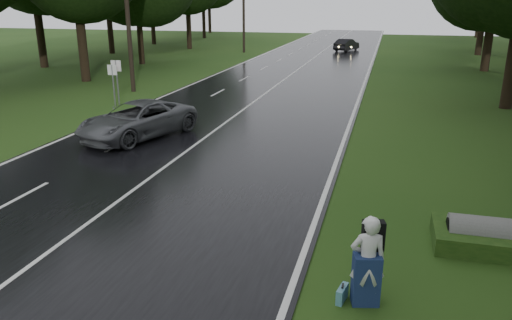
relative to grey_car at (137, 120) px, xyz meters
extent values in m
plane|color=#264514|center=(2.82, -9.10, -0.79)|extent=(160.00, 160.00, 0.00)
cube|color=black|center=(2.82, 10.90, -0.77)|extent=(12.00, 140.00, 0.04)
cube|color=silver|center=(2.82, 10.90, -0.75)|extent=(0.12, 140.00, 0.01)
imported|color=#56585B|center=(0.00, 0.00, 0.00)|extent=(4.18, 5.95, 1.51)
imported|color=black|center=(5.34, 40.06, -0.07)|extent=(2.73, 4.39, 1.37)
imported|color=silver|center=(10.10, -9.87, 0.14)|extent=(0.77, 0.59, 1.87)
cube|color=navy|center=(10.10, -9.87, -0.27)|extent=(0.59, 0.46, 1.05)
cube|color=black|center=(10.16, -9.60, 0.55)|extent=(0.46, 0.32, 0.60)
cube|color=teal|center=(9.66, -9.91, -0.64)|extent=(0.22, 0.45, 0.31)
cylinder|color=slate|center=(12.66, -6.79, -0.79)|extent=(1.56, 0.78, 0.78)
camera|label=1|loc=(10.18, -18.45, 4.89)|focal=34.49mm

